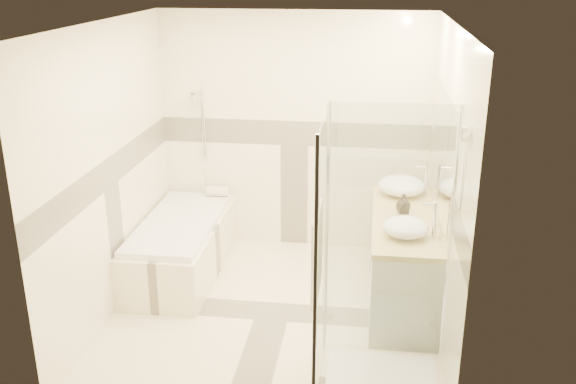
# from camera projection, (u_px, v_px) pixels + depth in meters

# --- Properties ---
(room) EXTENTS (2.82, 3.02, 2.52)m
(room) POSITION_uv_depth(u_px,v_px,m) (279.00, 178.00, 5.30)
(room) COLOR beige
(room) RESTS_ON ground
(bathtub) EXTENTS (0.75, 1.70, 0.56)m
(bathtub) POSITION_uv_depth(u_px,v_px,m) (181.00, 244.00, 6.35)
(bathtub) COLOR #F1E6C1
(bathtub) RESTS_ON ground
(vanity) EXTENTS (0.58, 1.62, 0.85)m
(vanity) POSITION_uv_depth(u_px,v_px,m) (403.00, 261.00, 5.71)
(vanity) COLOR white
(vanity) RESTS_ON ground
(shower_enclosure) EXTENTS (0.96, 0.93, 2.04)m
(shower_enclosure) POSITION_uv_depth(u_px,v_px,m) (368.00, 327.00, 4.54)
(shower_enclosure) COLOR #F1E6C1
(shower_enclosure) RESTS_ON ground
(vessel_sink_near) EXTENTS (0.45, 0.45, 0.18)m
(vessel_sink_near) POSITION_uv_depth(u_px,v_px,m) (402.00, 186.00, 6.08)
(vessel_sink_near) COLOR white
(vessel_sink_near) RESTS_ON vanity
(vessel_sink_far) EXTENTS (0.38, 0.38, 0.15)m
(vessel_sink_far) POSITION_uv_depth(u_px,v_px,m) (406.00, 227.00, 5.17)
(vessel_sink_far) COLOR white
(vessel_sink_far) RESTS_ON vanity
(faucet_near) EXTENTS (0.12, 0.03, 0.30)m
(faucet_near) POSITION_uv_depth(u_px,v_px,m) (425.00, 178.00, 6.02)
(faucet_near) COLOR silver
(faucet_near) RESTS_ON vanity
(faucet_far) EXTENTS (0.12, 0.03, 0.30)m
(faucet_far) POSITION_uv_depth(u_px,v_px,m) (434.00, 217.00, 5.11)
(faucet_far) COLOR silver
(faucet_far) RESTS_ON vanity
(amenity_bottle_a) EXTENTS (0.08, 0.08, 0.18)m
(amenity_bottle_a) POSITION_uv_depth(u_px,v_px,m) (404.00, 209.00, 5.50)
(amenity_bottle_a) COLOR black
(amenity_bottle_a) RESTS_ON vanity
(amenity_bottle_b) EXTENTS (0.17, 0.17, 0.17)m
(amenity_bottle_b) POSITION_uv_depth(u_px,v_px,m) (403.00, 203.00, 5.64)
(amenity_bottle_b) COLOR black
(amenity_bottle_b) RESTS_ON vanity
(folded_towels) EXTENTS (0.21, 0.29, 0.08)m
(folded_towels) POSITION_uv_depth(u_px,v_px,m) (401.00, 189.00, 6.14)
(folded_towels) COLOR white
(folded_towels) RESTS_ON vanity
(rolled_towel) EXTENTS (0.24, 0.11, 0.11)m
(rolled_towel) POSITION_uv_depth(u_px,v_px,m) (218.00, 191.00, 6.89)
(rolled_towel) COLOR white
(rolled_towel) RESTS_ON bathtub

